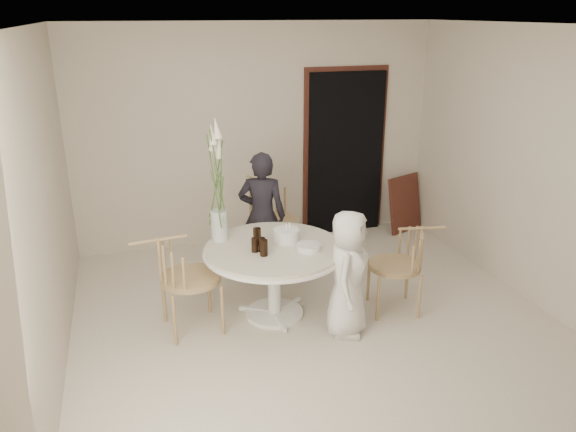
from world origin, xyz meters
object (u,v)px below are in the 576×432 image
object	(u,v)px
girl	(262,216)
table	(274,258)
chair_far	(267,210)
flower_vase	(218,194)
birthday_cake	(286,235)
chair_right	(408,256)
chair_left	(175,270)
boy	(348,274)

from	to	relation	value
girl	table	bearing A→B (deg)	104.81
chair_far	flower_vase	size ratio (longest dim) A/B	0.82
girl	birthday_cake	distance (m)	0.80
chair_far	flower_vase	distance (m)	1.31
chair_right	table	bearing A→B (deg)	-89.47
chair_far	girl	xyz separation A→B (m)	(-0.15, -0.37, 0.08)
girl	flower_vase	bearing A→B (deg)	67.78
chair_right	birthday_cake	world-z (taller)	birthday_cake
table	chair_far	bearing A→B (deg)	78.22
table	chair_left	world-z (taller)	chair_left
table	girl	world-z (taller)	girl
chair_left	flower_vase	world-z (taller)	flower_vase
boy	flower_vase	xyz separation A→B (m)	(-1.01, 0.79, 0.60)
chair_far	chair_left	bearing A→B (deg)	-154.25
girl	boy	xyz separation A→B (m)	(0.44, -1.37, -0.12)
chair_right	boy	size ratio (longest dim) A/B	0.74
chair_far	chair_right	world-z (taller)	chair_far
girl	birthday_cake	bearing A→B (deg)	114.64
chair_far	girl	world-z (taller)	girl
chair_far	chair_left	size ratio (longest dim) A/B	1.02
table	chair_left	distance (m)	0.92
chair_far	girl	bearing A→B (deg)	-133.87
chair_far	chair_left	distance (m)	1.75
table	girl	size ratio (longest dim) A/B	0.94
boy	birthday_cake	size ratio (longest dim) A/B	4.73
chair_far	boy	xyz separation A→B (m)	(0.29, -1.74, -0.04)
table	flower_vase	bearing A→B (deg)	145.78
table	birthday_cake	world-z (taller)	birthday_cake
chair_right	boy	bearing A→B (deg)	-60.71
chair_far	chair_right	distance (m)	1.82
chair_left	birthday_cake	size ratio (longest dim) A/B	3.82
flower_vase	chair_right	bearing A→B (deg)	-17.75
chair_right	chair_left	bearing A→B (deg)	-84.34
chair_right	flower_vase	bearing A→B (deg)	-96.35
girl	chair_far	bearing A→B (deg)	-90.39
table	chair_far	world-z (taller)	chair_far
boy	birthday_cake	xyz separation A→B (m)	(-0.40, 0.57, 0.20)
chair_left	boy	xyz separation A→B (m)	(1.48, -0.46, -0.03)
chair_left	girl	size ratio (longest dim) A/B	0.67
chair_far	chair_right	xyz separation A→B (m)	(1.02, -1.50, -0.07)
table	chair_right	distance (m)	1.30
chair_far	chair_left	world-z (taller)	chair_far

